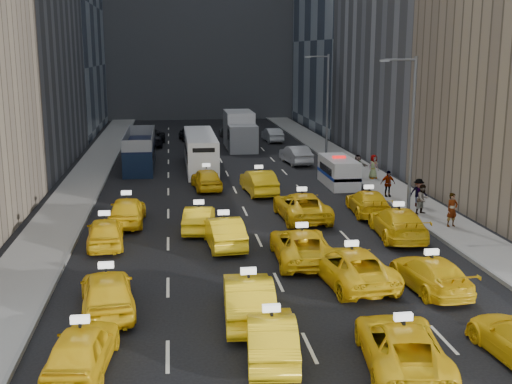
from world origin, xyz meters
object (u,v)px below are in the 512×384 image
at_px(nypd_van, 339,172).
at_px(box_truck, 240,131).
at_px(taxi_1, 271,336).
at_px(taxi_2, 402,345).
at_px(pedestrian_0, 452,210).
at_px(double_decker, 140,150).
at_px(city_bus, 200,151).
at_px(taxi_0, 82,349).

bearing_deg(nypd_van, box_truck, 107.56).
distance_m(taxi_1, taxi_2, 3.93).
distance_m(taxi_2, nypd_van, 26.52).
height_order(taxi_2, pedestrian_0, pedestrian_0).
xyz_separation_m(taxi_2, double_decker, (-9.19, 35.15, 0.71)).
bearing_deg(city_bus, taxi_1, -89.25).
distance_m(taxi_2, box_truck, 44.45).
xyz_separation_m(nypd_van, box_truck, (-4.98, 18.38, 0.78)).
bearing_deg(pedestrian_0, nypd_van, 89.31).
relative_size(taxi_0, pedestrian_0, 2.28).
bearing_deg(taxi_1, double_decker, -75.33).
relative_size(taxi_2, pedestrian_0, 2.74).
bearing_deg(double_decker, taxi_0, -94.44).
bearing_deg(taxi_0, pedestrian_0, -136.73).
xyz_separation_m(taxi_0, box_truck, (9.38, 43.44, 1.03)).
relative_size(box_truck, pedestrian_0, 4.38).
relative_size(taxi_2, box_truck, 0.63).
relative_size(taxi_0, taxi_2, 0.83).
bearing_deg(box_truck, taxi_2, -83.08).
bearing_deg(city_bus, taxi_2, -82.96).
distance_m(taxi_1, box_truck, 43.49).
relative_size(taxi_2, city_bus, 0.45).
distance_m(nypd_van, city_bus, 12.21).
height_order(taxi_0, box_truck, box_truck).
bearing_deg(nypd_van, double_decker, 149.62).
bearing_deg(taxi_1, city_bus, -83.33).
xyz_separation_m(taxi_1, double_decker, (-5.42, 34.03, 0.71)).
bearing_deg(double_decker, taxi_1, -84.97).
distance_m(taxi_0, pedestrian_0, 21.91).
xyz_separation_m(double_decker, pedestrian_0, (17.18, -20.87, -0.35)).
xyz_separation_m(taxi_1, box_truck, (3.71, 43.32, 1.04)).
bearing_deg(pedestrian_0, taxi_2, -134.49).
xyz_separation_m(nypd_van, double_decker, (-14.11, 9.09, 0.45)).
bearing_deg(double_decker, city_bus, -17.75).
xyz_separation_m(taxi_0, double_decker, (0.25, 34.15, 0.70)).
bearing_deg(taxi_2, pedestrian_0, -111.21).
bearing_deg(city_bus, nypd_van, -40.72).
bearing_deg(box_truck, double_decker, -127.66).
bearing_deg(pedestrian_0, city_bus, 106.83).
bearing_deg(city_bus, pedestrian_0, -58.18).
height_order(taxi_0, double_decker, double_decker).
relative_size(taxi_2, double_decker, 0.50).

